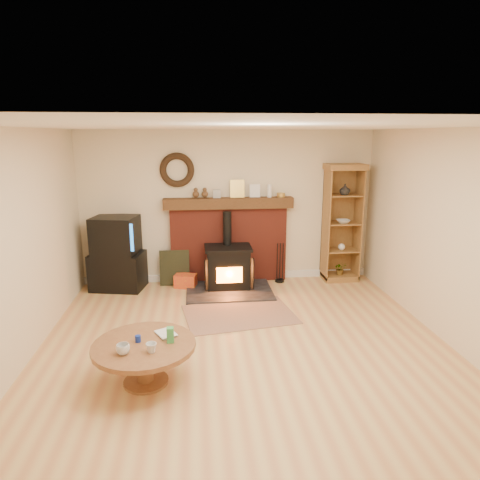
{
  "coord_description": "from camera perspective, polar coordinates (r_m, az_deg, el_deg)",
  "views": [
    {
      "loc": [
        -0.56,
        -4.52,
        2.52
      ],
      "look_at": [
        0.02,
        1.0,
        1.15
      ],
      "focal_mm": 32.0,
      "sensor_mm": 36.0,
      "label": 1
    }
  ],
  "objects": [
    {
      "name": "ground",
      "position": [
        5.2,
        0.97,
        -15.08
      ],
      "size": [
        5.5,
        5.5,
        0.0
      ],
      "primitive_type": "plane",
      "color": "tan",
      "rests_on": "ground"
    },
    {
      "name": "room_shell",
      "position": [
        4.71,
        0.7,
        4.08
      ],
      "size": [
        5.02,
        5.52,
        2.61
      ],
      "color": "beige",
      "rests_on": "ground"
    },
    {
      "name": "chimney_breast",
      "position": [
        7.41,
        -1.5,
        0.47
      ],
      "size": [
        2.2,
        0.22,
        1.78
      ],
      "color": "maroon",
      "rests_on": "ground"
    },
    {
      "name": "wood_stove",
      "position": [
        7.15,
        -1.57,
        -3.81
      ],
      "size": [
        1.4,
        1.0,
        1.28
      ],
      "color": "black",
      "rests_on": "ground"
    },
    {
      "name": "area_rug",
      "position": [
        6.24,
        -0.1,
        -9.87
      ],
      "size": [
        1.68,
        1.28,
        0.01
      ],
      "primitive_type": "cube",
      "rotation": [
        0.0,
        0.0,
        0.16
      ],
      "color": "brown",
      "rests_on": "ground"
    },
    {
      "name": "tv_unit",
      "position": [
        7.36,
        -16.08,
        -1.9
      ],
      "size": [
        0.93,
        0.73,
        1.23
      ],
      "color": "black",
      "rests_on": "ground"
    },
    {
      "name": "curio_cabinet",
      "position": [
        7.66,
        13.37,
        2.22
      ],
      "size": [
        0.65,
        0.47,
        2.04
      ],
      "color": "brown",
      "rests_on": "ground"
    },
    {
      "name": "firelog_box",
      "position": [
        7.32,
        -7.27,
        -5.42
      ],
      "size": [
        0.4,
        0.31,
        0.22
      ],
      "primitive_type": "cube",
      "rotation": [
        0.0,
        0.0,
        -0.25
      ],
      "color": "orange",
      "rests_on": "ground"
    },
    {
      "name": "leaning_painting",
      "position": [
        7.41,
        -8.72,
        -3.68
      ],
      "size": [
        0.5,
        0.13,
        0.6
      ],
      "primitive_type": "cube",
      "rotation": [
        -0.17,
        0.0,
        0.0
      ],
      "color": "black",
      "rests_on": "ground"
    },
    {
      "name": "fire_tools",
      "position": [
        7.55,
        5.32,
        -4.61
      ],
      "size": [
        0.16,
        0.16,
        0.7
      ],
      "color": "black",
      "rests_on": "ground"
    },
    {
      "name": "coffee_table",
      "position": [
        4.62,
        -12.62,
        -14.26
      ],
      "size": [
        1.06,
        1.06,
        0.61
      ],
      "color": "brown",
      "rests_on": "ground"
    }
  ]
}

